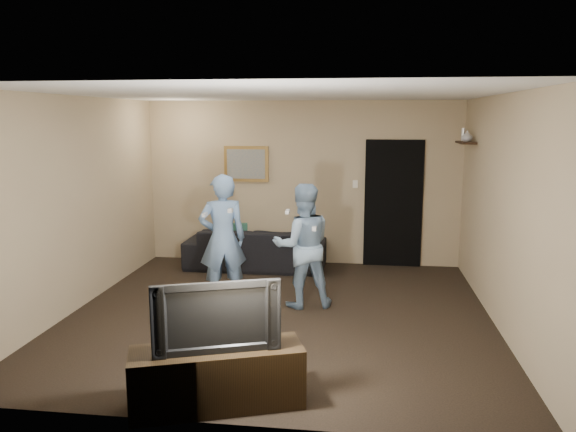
# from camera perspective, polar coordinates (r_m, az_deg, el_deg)

# --- Properties ---
(ground) EXTENTS (5.00, 5.00, 0.00)m
(ground) POSITION_cam_1_polar(r_m,az_deg,el_deg) (6.87, -0.87, -9.91)
(ground) COLOR black
(ground) RESTS_ON ground
(ceiling) EXTENTS (5.00, 5.00, 0.04)m
(ceiling) POSITION_cam_1_polar(r_m,az_deg,el_deg) (6.47, -0.94, 12.30)
(ceiling) COLOR silver
(ceiling) RESTS_ON wall_back
(wall_back) EXTENTS (5.00, 0.04, 2.60)m
(wall_back) POSITION_cam_1_polar(r_m,az_deg,el_deg) (9.00, 1.43, 3.36)
(wall_back) COLOR tan
(wall_back) RESTS_ON ground
(wall_front) EXTENTS (5.00, 0.04, 2.60)m
(wall_front) POSITION_cam_1_polar(r_m,az_deg,el_deg) (4.14, -5.99, -4.62)
(wall_front) COLOR tan
(wall_front) RESTS_ON ground
(wall_left) EXTENTS (0.04, 5.00, 2.60)m
(wall_left) POSITION_cam_1_polar(r_m,az_deg,el_deg) (7.34, -20.61, 1.21)
(wall_left) COLOR tan
(wall_left) RESTS_ON ground
(wall_right) EXTENTS (0.04, 5.00, 2.60)m
(wall_right) POSITION_cam_1_polar(r_m,az_deg,el_deg) (6.66, 20.89, 0.35)
(wall_right) COLOR tan
(wall_right) RESTS_ON ground
(sofa) EXTENTS (2.17, 0.86, 0.63)m
(sofa) POSITION_cam_1_polar(r_m,az_deg,el_deg) (8.84, -3.29, -3.26)
(sofa) COLOR black
(sofa) RESTS_ON ground
(throw_pillow) EXTENTS (0.45, 0.22, 0.43)m
(throw_pillow) POSITION_cam_1_polar(r_m,az_deg,el_deg) (8.87, -5.53, -2.15)
(throw_pillow) COLOR #18493D
(throw_pillow) RESTS_ON sofa
(painting_frame) EXTENTS (0.72, 0.05, 0.57)m
(painting_frame) POSITION_cam_1_polar(r_m,az_deg,el_deg) (9.09, -4.26, 5.30)
(painting_frame) COLOR olive
(painting_frame) RESTS_ON wall_back
(painting_canvas) EXTENTS (0.62, 0.01, 0.47)m
(painting_canvas) POSITION_cam_1_polar(r_m,az_deg,el_deg) (9.06, -4.29, 5.29)
(painting_canvas) COLOR slate
(painting_canvas) RESTS_ON painting_frame
(doorway) EXTENTS (0.90, 0.06, 2.00)m
(doorway) POSITION_cam_1_polar(r_m,az_deg,el_deg) (8.98, 10.64, 1.24)
(doorway) COLOR black
(doorway) RESTS_ON ground
(light_switch) EXTENTS (0.08, 0.02, 0.12)m
(light_switch) POSITION_cam_1_polar(r_m,az_deg,el_deg) (8.93, 6.85, 3.24)
(light_switch) COLOR silver
(light_switch) RESTS_ON wall_back
(wall_shelf) EXTENTS (0.20, 0.60, 0.03)m
(wall_shelf) POSITION_cam_1_polar(r_m,az_deg,el_deg) (8.33, 17.62, 7.13)
(wall_shelf) COLOR black
(wall_shelf) RESTS_ON wall_right
(shelf_vase) EXTENTS (0.17, 0.17, 0.15)m
(shelf_vase) POSITION_cam_1_polar(r_m,az_deg,el_deg) (8.26, 17.74, 7.74)
(shelf_vase) COLOR #BBBBC0
(shelf_vase) RESTS_ON wall_shelf
(shelf_figurine) EXTENTS (0.06, 0.06, 0.18)m
(shelf_figurine) POSITION_cam_1_polar(r_m,az_deg,el_deg) (8.55, 17.39, 7.91)
(shelf_figurine) COLOR silver
(shelf_figurine) RESTS_ON wall_shelf
(tv_console) EXTENTS (1.46, 0.89, 0.50)m
(tv_console) POSITION_cam_1_polar(r_m,az_deg,el_deg) (4.79, -7.21, -15.94)
(tv_console) COLOR black
(tv_console) RESTS_ON ground
(television) EXTENTS (1.00, 0.47, 0.58)m
(television) POSITION_cam_1_polar(r_m,az_deg,el_deg) (4.58, -7.36, -9.85)
(television) COLOR black
(television) RESTS_ON tv_console
(wii_player_left) EXTENTS (0.70, 0.59, 1.65)m
(wii_player_left) POSITION_cam_1_polar(r_m,az_deg,el_deg) (7.14, -6.66, -2.32)
(wii_player_left) COLOR #6D90BD
(wii_player_left) RESTS_ON ground
(wii_player_right) EXTENTS (0.88, 0.77, 1.55)m
(wii_player_right) POSITION_cam_1_polar(r_m,az_deg,el_deg) (6.95, 1.51, -3.03)
(wii_player_right) COLOR #83A1BF
(wii_player_right) RESTS_ON ground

